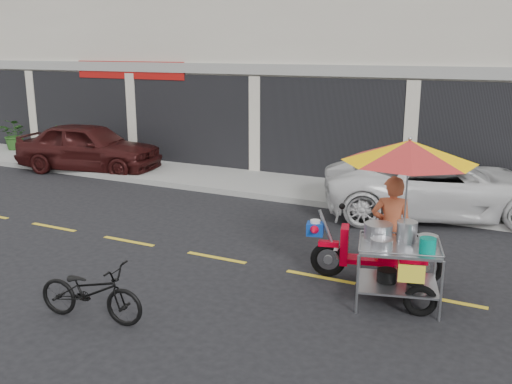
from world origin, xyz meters
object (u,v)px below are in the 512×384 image
at_px(white_pickup, 439,185).
at_px(near_bicycle, 91,292).
at_px(food_vendor_rig, 399,195).
at_px(maroon_sedan, 89,147).

height_order(white_pickup, near_bicycle, white_pickup).
height_order(white_pickup, food_vendor_rig, food_vendor_rig).
relative_size(maroon_sedan, near_bicycle, 2.76).
height_order(maroon_sedan, food_vendor_rig, food_vendor_rig).
bearing_deg(white_pickup, food_vendor_rig, 160.37).
bearing_deg(near_bicycle, maroon_sedan, 34.51).
relative_size(maroon_sedan, white_pickup, 0.86).
xyz_separation_m(near_bicycle, food_vendor_rig, (3.54, 2.77, 1.14)).
bearing_deg(near_bicycle, food_vendor_rig, -60.10).
bearing_deg(food_vendor_rig, near_bicycle, -156.88).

